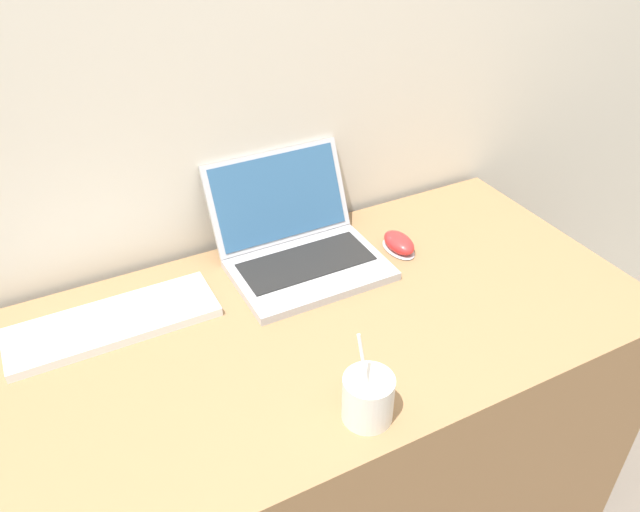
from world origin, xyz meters
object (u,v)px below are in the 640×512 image
laptop (298,243)px  drink_cup (368,397)px  external_keyboard (113,322)px  computer_mouse (399,244)px

laptop → drink_cup: size_ratio=1.84×
drink_cup → external_keyboard: 0.56m
computer_mouse → laptop: bearing=163.2°
external_keyboard → computer_mouse: bearing=-3.2°
laptop → external_keyboard: laptop is taller
laptop → external_keyboard: size_ratio=0.81×
drink_cup → external_keyboard: (-0.34, 0.45, -0.04)m
laptop → computer_mouse: bearing=-16.8°
drink_cup → computer_mouse: drink_cup is taller
drink_cup → computer_mouse: bearing=50.5°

